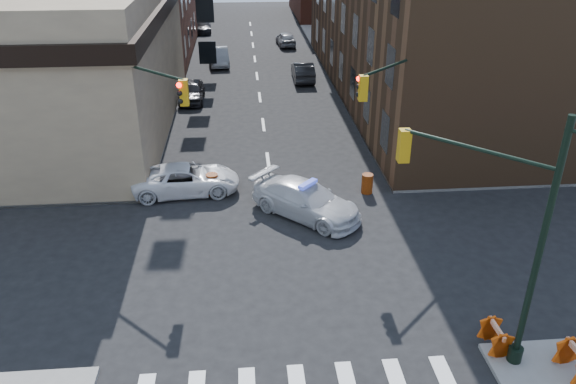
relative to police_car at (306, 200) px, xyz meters
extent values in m
plane|color=black|center=(-1.42, -3.68, -0.79)|extent=(140.00, 140.00, 0.00)
cube|color=gray|center=(21.58, 29.07, -0.71)|extent=(34.00, 54.50, 0.15)
cylinder|color=black|center=(5.38, -9.98, 3.36)|extent=(0.20, 0.20, 8.00)
cylinder|color=black|center=(5.38, -9.98, -0.39)|extent=(0.44, 0.44, 0.50)
cylinder|color=black|center=(3.79, -8.39, 5.86)|extent=(3.27, 3.27, 0.12)
cube|color=#BF8C0C|center=(2.20, -6.80, 5.36)|extent=(0.35, 0.35, 1.05)
sphere|color=#FF0C05|center=(2.36, -6.64, 5.71)|extent=(0.22, 0.22, 0.22)
sphere|color=black|center=(2.36, -6.64, 5.38)|extent=(0.22, 0.22, 0.22)
sphere|color=black|center=(2.36, -6.64, 5.05)|extent=(0.22, 0.22, 0.22)
cylinder|color=black|center=(-8.22, 2.62, 3.36)|extent=(0.20, 0.20, 8.00)
cylinder|color=black|center=(-8.22, 2.62, -0.39)|extent=(0.44, 0.44, 0.50)
cylinder|color=black|center=(-6.63, 1.03, 5.86)|extent=(3.27, 3.27, 0.12)
cube|color=#BF8C0C|center=(-5.04, -0.56, 5.36)|extent=(0.35, 0.35, 1.05)
sphere|color=#FF0C05|center=(-5.19, -0.72, 5.71)|extent=(0.22, 0.22, 0.22)
sphere|color=black|center=(-5.19, -0.72, 5.38)|extent=(0.22, 0.22, 0.22)
sphere|color=black|center=(-5.19, -0.72, 5.05)|extent=(0.22, 0.22, 0.22)
cylinder|color=black|center=(5.38, 2.62, 3.36)|extent=(0.20, 0.20, 8.00)
cylinder|color=black|center=(5.38, 2.62, -0.39)|extent=(0.44, 0.44, 0.50)
cylinder|color=black|center=(3.79, 1.03, 5.86)|extent=(3.27, 3.27, 0.12)
cube|color=#BF8C0C|center=(2.20, -0.56, 5.36)|extent=(0.35, 0.35, 1.05)
sphere|color=#FF0C05|center=(2.04, -0.41, 5.71)|extent=(0.22, 0.22, 0.22)
sphere|color=black|center=(2.04, -0.41, 5.38)|extent=(0.22, 0.22, 0.22)
sphere|color=black|center=(2.04, -0.41, 5.05)|extent=(0.22, 0.22, 0.22)
cylinder|color=black|center=(6.08, 22.32, 0.66)|extent=(0.24, 0.24, 2.60)
sphere|color=#944B15|center=(6.08, 22.32, 2.71)|extent=(3.00, 3.00, 3.00)
cylinder|color=black|center=(6.08, 30.32, 0.66)|extent=(0.24, 0.24, 2.60)
sphere|color=#944B15|center=(6.08, 30.32, 2.71)|extent=(3.00, 3.00, 3.00)
imported|color=silver|center=(0.00, 0.00, 0.00)|extent=(5.45, 5.32, 1.57)
imported|color=white|center=(-5.66, 2.83, -0.06)|extent=(5.43, 2.85, 1.46)
imported|color=black|center=(-6.42, 17.81, -0.04)|extent=(1.77, 4.38, 1.49)
imported|color=#97999F|center=(-4.67, 28.36, -0.03)|extent=(1.97, 4.72, 1.52)
imported|color=black|center=(-6.92, 43.59, -0.12)|extent=(2.14, 4.73, 1.34)
imported|color=black|center=(2.31, 22.70, -0.03)|extent=(1.61, 4.61, 1.52)
imported|color=gray|center=(1.96, 35.81, -0.08)|extent=(2.02, 4.27, 1.41)
imported|color=black|center=(-8.68, 4.63, 0.14)|extent=(0.68, 0.65, 1.56)
imported|color=black|center=(-12.14, 2.57, 0.35)|extent=(1.10, 0.94, 1.97)
imported|color=#1E232E|center=(-13.25, 4.43, 0.26)|extent=(1.11, 0.59, 1.80)
cylinder|color=#F2330B|center=(3.29, 2.04, -0.29)|extent=(0.69, 0.69, 0.99)
cylinder|color=#E9590A|center=(-4.37, 2.56, -0.25)|extent=(0.69, 0.69, 1.07)
camera|label=1|loc=(-2.73, -22.54, 11.92)|focal=35.00mm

